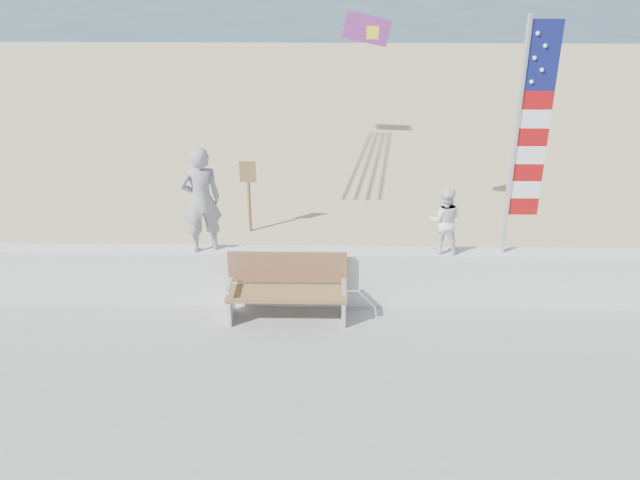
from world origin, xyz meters
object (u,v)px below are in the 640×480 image
(flag, at_px, (525,130))
(child, at_px, (445,221))
(bench, at_px, (287,287))
(adult, at_px, (201,200))

(flag, bearing_deg, child, 179.98)
(bench, relative_size, flag, 0.51)
(child, distance_m, bench, 2.57)
(adult, height_order, bench, adult)
(flag, bearing_deg, adult, 180.00)
(child, height_order, flag, flag)
(child, bearing_deg, bench, 17.24)
(adult, xyz_separation_m, bench, (1.29, -0.45, -1.21))
(bench, bearing_deg, flag, 7.63)
(bench, height_order, flag, flag)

